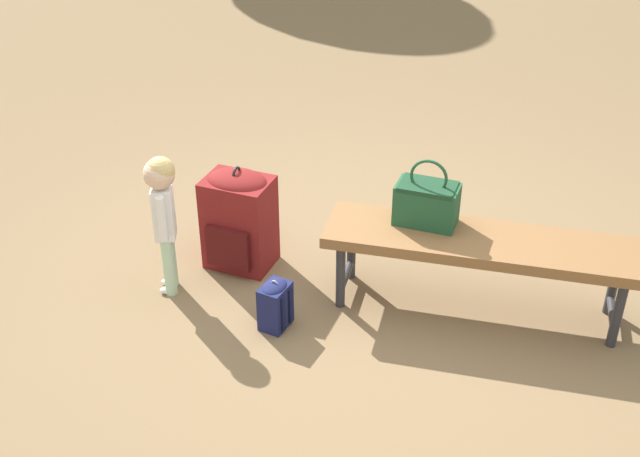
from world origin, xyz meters
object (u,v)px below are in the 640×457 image
(park_bench, at_px, (480,247))
(backpack_small, at_px, (275,303))
(backpack_large, at_px, (239,217))
(handbag, at_px, (427,202))
(child_standing, at_px, (163,205))

(park_bench, xyz_separation_m, backpack_small, (1.06, 0.11, -0.25))
(backpack_small, bearing_deg, backpack_large, -70.44)
(handbag, xyz_separation_m, child_standing, (1.37, -0.08, -0.04))
(child_standing, relative_size, backpack_small, 2.85)
(backpack_large, bearing_deg, handbag, 161.98)
(handbag, distance_m, backpack_small, 0.94)
(park_bench, relative_size, child_standing, 2.03)
(child_standing, height_order, backpack_large, child_standing)
(backpack_large, bearing_deg, child_standing, 33.77)
(park_bench, xyz_separation_m, handbag, (0.27, -0.15, 0.18))
(child_standing, bearing_deg, handbag, 176.78)
(park_bench, relative_size, handbag, 4.48)
(park_bench, height_order, handbag, handbag)
(park_bench, height_order, backpack_small, park_bench)
(child_standing, distance_m, backpack_small, 0.78)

